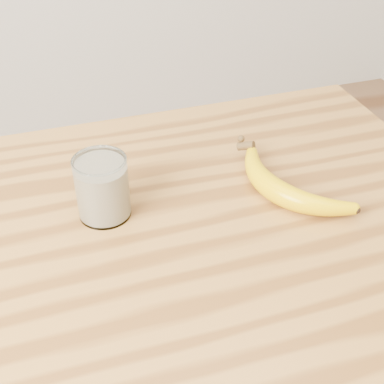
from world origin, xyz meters
name	(u,v)px	position (x,y,z in m)	size (l,w,h in m)	color
table	(108,330)	(0.00, 0.00, 0.77)	(1.20, 0.80, 0.90)	olive
smoothie_glass	(102,188)	(0.03, 0.11, 0.95)	(0.08, 0.08, 0.10)	white
banana	(277,192)	(0.29, 0.06, 0.92)	(0.11, 0.31, 0.04)	#E4B400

